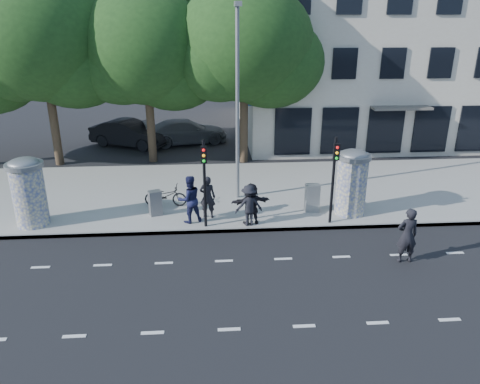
{
  "coord_description": "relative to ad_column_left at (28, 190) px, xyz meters",
  "views": [
    {
      "loc": [
        -0.42,
        -12.32,
        7.87
      ],
      "look_at": [
        0.68,
        3.5,
        1.65
      ],
      "focal_mm": 35.0,
      "sensor_mm": 36.0,
      "label": 1
    }
  ],
  "objects": [
    {
      "name": "traffic_pole_near",
      "position": [
        6.6,
        -0.71,
        0.69
      ],
      "size": [
        0.22,
        0.31,
        3.4
      ],
      "color": "black",
      "rests_on": "sidewalk"
    },
    {
      "name": "ped_c",
      "position": [
        6.0,
        -0.2,
        -0.45
      ],
      "size": [
        1.11,
        0.99,
        1.88
      ],
      "primitive_type": "imported",
      "rotation": [
        0.0,
        0.0,
        3.51
      ],
      "color": "#1A1C41",
      "rests_on": "sidewalk"
    },
    {
      "name": "ad_column_left",
      "position": [
        0.0,
        0.0,
        0.0
      ],
      "size": [
        1.36,
        1.36,
        2.65
      ],
      "color": "beige",
      "rests_on": "sidewalk"
    },
    {
      "name": "building",
      "position": [
        19.2,
        15.49,
        4.46
      ],
      "size": [
        20.3,
        15.85,
        12.0
      ],
      "color": "#BEB39F",
      "rests_on": "ground"
    },
    {
      "name": "ad_column_right",
      "position": [
        12.4,
        0.2,
        0.0
      ],
      "size": [
        1.36,
        1.36,
        2.65
      ],
      "color": "beige",
      "rests_on": "sidewalk"
    },
    {
      "name": "ped_f",
      "position": [
        8.35,
        -0.54,
        -0.57
      ],
      "size": [
        1.59,
        0.8,
        1.64
      ],
      "primitive_type": "imported",
      "rotation": [
        0.0,
        0.0,
        3.32
      ],
      "color": "black",
      "rests_on": "sidewalk"
    },
    {
      "name": "cabinet_right",
      "position": [
        10.92,
        0.48,
        -0.81
      ],
      "size": [
        0.56,
        0.41,
        1.15
      ],
      "primitive_type": "cube",
      "rotation": [
        0.0,
        0.0,
        0.02
      ],
      "color": "gray",
      "rests_on": "sidewalk"
    },
    {
      "name": "tree_mid_left",
      "position": [
        -1.3,
        8.0,
        4.96
      ],
      "size": [
        7.2,
        7.2,
        9.57
      ],
      "color": "#38281C",
      "rests_on": "ground"
    },
    {
      "name": "man_road",
      "position": [
        13.2,
        -3.52,
        -0.58
      ],
      "size": [
        0.72,
        0.49,
        1.92
      ],
      "primitive_type": "imported",
      "rotation": [
        0.0,
        0.0,
        3.18
      ],
      "color": "black",
      "rests_on": "ground"
    },
    {
      "name": "traffic_pole_far",
      "position": [
        11.4,
        -0.71,
        0.69
      ],
      "size": [
        0.22,
        0.31,
        3.4
      ],
      "color": "black",
      "rests_on": "sidewalk"
    },
    {
      "name": "ped_d",
      "position": [
        8.24,
        -0.65,
        -0.58
      ],
      "size": [
        1.13,
        0.76,
        1.61
      ],
      "primitive_type": "imported",
      "rotation": [
        0.0,
        0.0,
        3.31
      ],
      "color": "black",
      "rests_on": "sidewalk"
    },
    {
      "name": "street_lamp",
      "position": [
        8.0,
        2.13,
        3.26
      ],
      "size": [
        0.25,
        0.93,
        8.0
      ],
      "color": "slate",
      "rests_on": "sidewalk"
    },
    {
      "name": "ped_b",
      "position": [
        6.69,
        0.18,
        -0.53
      ],
      "size": [
        0.69,
        0.51,
        1.72
      ],
      "primitive_type": "imported",
      "rotation": [
        0.0,
        0.0,
        2.97
      ],
      "color": "black",
      "rests_on": "sidewalk"
    },
    {
      "name": "tree_near_left",
      "position": [
        3.7,
        8.2,
        4.53
      ],
      "size": [
        6.8,
        6.8,
        8.97
      ],
      "color": "#38281C",
      "rests_on": "ground"
    },
    {
      "name": "lane_dash_near",
      "position": [
        7.2,
        -6.7,
        -1.53
      ],
      "size": [
        32.0,
        0.12,
        0.01
      ],
      "primitive_type": "cube",
      "color": "silver",
      "rests_on": "ground"
    },
    {
      "name": "sidewalk",
      "position": [
        7.2,
        3.0,
        -1.46
      ],
      "size": [
        40.0,
        8.0,
        0.15
      ],
      "primitive_type": "cube",
      "color": "gray",
      "rests_on": "ground"
    },
    {
      "name": "car_right",
      "position": [
        5.39,
        11.85,
        -0.79
      ],
      "size": [
        3.25,
        5.48,
        1.49
      ],
      "primitive_type": "imported",
      "rotation": [
        0.0,
        0.0,
        1.81
      ],
      "color": "#53555A",
      "rests_on": "ground"
    },
    {
      "name": "cabinet_left",
      "position": [
        4.6,
        0.54,
        -0.88
      ],
      "size": [
        0.58,
        0.5,
        1.02
      ],
      "primitive_type": "cube",
      "rotation": [
        0.0,
        0.0,
        0.36
      ],
      "color": "slate",
      "rests_on": "sidewalk"
    },
    {
      "name": "bicycle",
      "position": [
        4.93,
        1.44,
        -0.93
      ],
      "size": [
        0.76,
        1.8,
        0.92
      ],
      "primitive_type": "imported",
      "rotation": [
        0.0,
        0.0,
        1.49
      ],
      "color": "black",
      "rests_on": "sidewalk"
    },
    {
      "name": "tree_center",
      "position": [
        8.7,
        7.8,
        4.77
      ],
      "size": [
        7.0,
        7.0,
        9.3
      ],
      "color": "#38281C",
      "rests_on": "ground"
    },
    {
      "name": "lane_dash_far",
      "position": [
        7.2,
        -3.1,
        -1.53
      ],
      "size": [
        32.0,
        0.12,
        0.01
      ],
      "primitive_type": "cube",
      "color": "silver",
      "rests_on": "ground"
    },
    {
      "name": "curb",
      "position": [
        7.2,
        -0.95,
        -1.46
      ],
      "size": [
        40.0,
        0.1,
        0.16
      ],
      "primitive_type": "cube",
      "color": "slate",
      "rests_on": "ground"
    },
    {
      "name": "ground",
      "position": [
        7.2,
        -4.5,
        -1.54
      ],
      "size": [
        120.0,
        120.0,
        0.0
      ],
      "primitive_type": "plane",
      "color": "black",
      "rests_on": "ground"
    },
    {
      "name": "car_mid",
      "position": [
        1.98,
        11.38,
        -0.74
      ],
      "size": [
        3.55,
        5.1,
        1.59
      ],
      "primitive_type": "imported",
      "rotation": [
        0.0,
        0.0,
        1.14
      ],
      "color": "black",
      "rests_on": "ground"
    }
  ]
}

